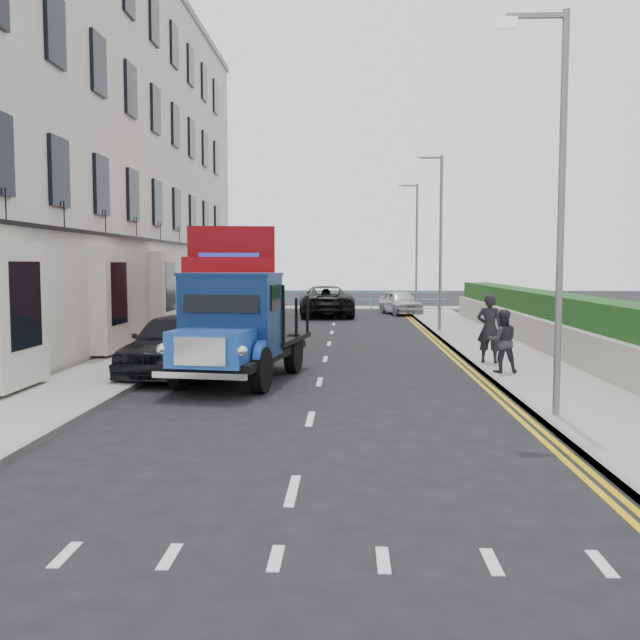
{
  "coord_description": "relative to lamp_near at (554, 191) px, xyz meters",
  "views": [
    {
      "loc": [
        0.67,
        -14.43,
        2.75
      ],
      "look_at": [
        -0.02,
        2.66,
        1.4
      ],
      "focal_mm": 40.0,
      "sensor_mm": 36.0,
      "label": 1
    }
  ],
  "objects": [
    {
      "name": "sea_plane",
      "position": [
        -4.18,
        62.0,
        -4.0
      ],
      "size": [
        120.0,
        120.0,
        0.0
      ],
      "primitive_type": "plane",
      "color": "#50616D",
      "rests_on": "ground"
    },
    {
      "name": "garden_east",
      "position": [
        3.03,
        11.0,
        -3.1
      ],
      "size": [
        1.45,
        28.0,
        1.75
      ],
      "color": "#B2AD9E",
      "rests_on": "ground"
    },
    {
      "name": "pedestrian_west_far",
      "position": [
        -8.58,
        14.6,
        -3.1
      ],
      "size": [
        0.88,
        0.73,
        1.55
      ],
      "primitive_type": "imported",
      "rotation": [
        0.0,
        0.0,
        0.36
      ],
      "color": "#423630",
      "rests_on": "pavement_west"
    },
    {
      "name": "pedestrian_east_near",
      "position": [
        0.24,
        6.6,
        -2.96
      ],
      "size": [
        0.78,
        0.65,
        1.83
      ],
      "primitive_type": "imported",
      "rotation": [
        0.0,
        0.0,
        2.77
      ],
      "color": "black",
      "rests_on": "pavement_east"
    },
    {
      "name": "parked_car_front",
      "position": [
        -7.78,
        4.98,
        -3.21
      ],
      "size": [
        2.3,
        4.76,
        1.57
      ],
      "primitive_type": "imported",
      "rotation": [
        0.0,
        0.0,
        -0.1
      ],
      "color": "black",
      "rests_on": "ground"
    },
    {
      "name": "bedford_lorry",
      "position": [
        -6.12,
        3.53,
        -2.84
      ],
      "size": [
        2.89,
        5.52,
        2.5
      ],
      "rotation": [
        0.0,
        0.0,
        -0.17
      ],
      "color": "black",
      "rests_on": "ground"
    },
    {
      "name": "red_lorry",
      "position": [
        -7.14,
        10.04,
        -1.95
      ],
      "size": [
        3.35,
        7.59,
        3.85
      ],
      "rotation": [
        0.0,
        0.0,
        0.12
      ],
      "color": "black",
      "rests_on": "ground"
    },
    {
      "name": "pavement_west",
      "position": [
        -9.38,
        11.0,
        -3.94
      ],
      "size": [
        2.4,
        38.0,
        0.12
      ],
      "primitive_type": "cube",
      "color": "gray",
      "rests_on": "ground"
    },
    {
      "name": "seafront_railing",
      "position": [
        -4.18,
        30.2,
        -3.42
      ],
      "size": [
        13.0,
        0.08,
        1.11
      ],
      "color": "#59B2A5",
      "rests_on": "ground"
    },
    {
      "name": "promenade",
      "position": [
        -4.18,
        31.0,
        -3.94
      ],
      "size": [
        30.0,
        2.5,
        0.12
      ],
      "primitive_type": "cube",
      "color": "gray",
      "rests_on": "ground"
    },
    {
      "name": "seafront_car_left",
      "position": [
        -4.72,
        24.95,
        -3.19
      ],
      "size": [
        3.18,
        6.02,
        1.61
      ],
      "primitive_type": "imported",
      "rotation": [
        0.0,
        0.0,
        3.23
      ],
      "color": "black",
      "rests_on": "ground"
    },
    {
      "name": "pavement_east",
      "position": [
        1.12,
        11.0,
        -3.94
      ],
      "size": [
        2.6,
        38.0,
        0.12
      ],
      "primitive_type": "cube",
      "color": "gray",
      "rests_on": "ground"
    },
    {
      "name": "pedestrian_east_far",
      "position": [
        0.22,
        4.88,
        -3.11
      ],
      "size": [
        0.75,
        0.59,
        1.53
      ],
      "primitive_type": "imported",
      "rotation": [
        0.0,
        0.0,
        3.13
      ],
      "color": "#302C35",
      "rests_on": "pavement_east"
    },
    {
      "name": "seafront_car_right",
      "position": [
        -0.68,
        26.53,
        -3.34
      ],
      "size": [
        2.49,
        4.14,
        1.32
      ],
      "primitive_type": "imported",
      "rotation": [
        0.0,
        0.0,
        0.26
      ],
      "color": "silver",
      "rests_on": "ground"
    },
    {
      "name": "parked_car_rear",
      "position": [
        -7.78,
        17.95,
        -3.26
      ],
      "size": [
        2.37,
        5.21,
        1.48
      ],
      "primitive_type": "imported",
      "rotation": [
        0.0,
        0.0,
        0.06
      ],
      "color": "#ACABAF",
      "rests_on": "ground"
    },
    {
      "name": "ground",
      "position": [
        -4.18,
        2.0,
        -4.0
      ],
      "size": [
        120.0,
        120.0,
        0.0
      ],
      "primitive_type": "plane",
      "color": "black",
      "rests_on": "ground"
    },
    {
      "name": "lamp_mid",
      "position": [
        0.0,
        16.0,
        0.0
      ],
      "size": [
        1.23,
        0.18,
        7.0
      ],
      "color": "slate",
      "rests_on": "ground"
    },
    {
      "name": "lamp_far",
      "position": [
        0.0,
        26.0,
        0.0
      ],
      "size": [
        1.23,
        0.18,
        7.0
      ],
      "color": "slate",
      "rests_on": "ground"
    },
    {
      "name": "pedestrian_west_near",
      "position": [
        -8.58,
        10.72,
        -3.11
      ],
      "size": [
        0.92,
        0.43,
        1.53
      ],
      "primitive_type": "imported",
      "rotation": [
        0.0,
        0.0,
        3.08
      ],
      "color": "#1A2530",
      "rests_on": "pavement_west"
    },
    {
      "name": "terrace_west",
      "position": [
        -13.65,
        15.0,
        3.17
      ],
      "size": [
        6.31,
        30.2,
        14.25
      ],
      "color": "silver",
      "rests_on": "ground"
    },
    {
      "name": "parked_car_mid",
      "position": [
        -7.72,
        11.0,
        -3.38
      ],
      "size": [
        1.69,
        3.84,
        1.23
      ],
      "primitive_type": "imported",
      "rotation": [
        0.0,
        0.0,
        0.11
      ],
      "color": "teal",
      "rests_on": "ground"
    },
    {
      "name": "lamp_near",
      "position": [
        0.0,
        0.0,
        0.0
      ],
      "size": [
        1.23,
        0.18,
        7.0
      ],
      "color": "slate",
      "rests_on": "ground"
    }
  ]
}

